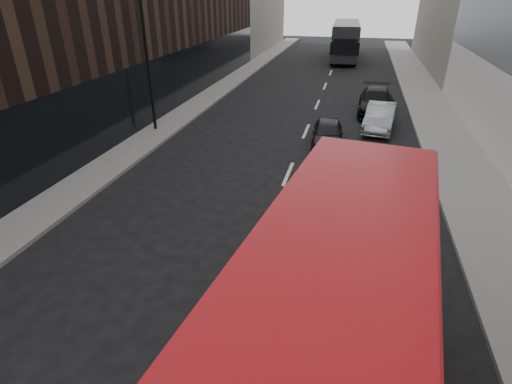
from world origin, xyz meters
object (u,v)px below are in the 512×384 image
Objects in this scene: grey_bus at (345,40)px; car_a at (328,133)px; car_b at (380,117)px; car_c at (376,101)px; street_lamp at (148,54)px.

car_a is at bearing -90.99° from grey_bus.
car_c is (-0.15, 3.39, 0.05)m from car_b.
street_lamp is 1.33× the size of car_c.
street_lamp is at bearing -109.64° from grey_bus.
car_c reaches higher than car_a.
grey_bus reaches higher than car_c.
car_b is at bearing -86.11° from car_c.
street_lamp is 14.24m from car_c.
car_a is 0.73× the size of car_c.
grey_bus reaches higher than car_a.
street_lamp is 13.13m from car_b.
street_lamp is 1.83× the size of car_a.
grey_bus is (9.02, 28.46, -2.09)m from street_lamp.
street_lamp is at bearing 176.18° from car_a.
street_lamp is 10.18m from car_a.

